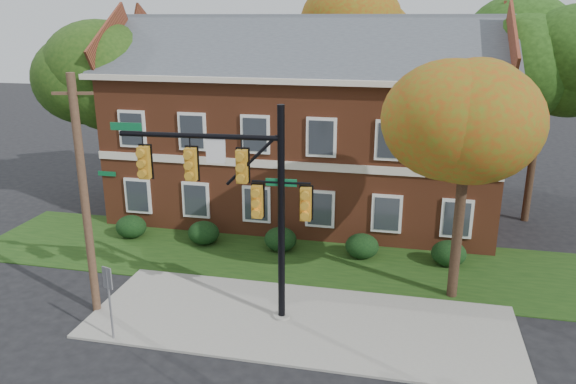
% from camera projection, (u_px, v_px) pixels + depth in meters
% --- Properties ---
extents(ground, '(120.00, 120.00, 0.00)m').
position_uv_depth(ground, '(294.00, 339.00, 17.63)').
color(ground, black).
rests_on(ground, ground).
extents(sidewalk, '(14.00, 5.00, 0.08)m').
position_uv_depth(sidewalk, '(300.00, 322.00, 18.55)').
color(sidewalk, gray).
rests_on(sidewalk, ground).
extents(grass_strip, '(30.00, 6.00, 0.04)m').
position_uv_depth(grass_strip, '(324.00, 261.00, 23.21)').
color(grass_strip, '#193811').
rests_on(grass_strip, ground).
extents(apartment_building, '(18.80, 8.80, 9.74)m').
position_uv_depth(apartment_building, '(304.00, 116.00, 27.68)').
color(apartment_building, brown).
rests_on(apartment_building, ground).
extents(hedge_far_left, '(1.40, 1.26, 1.05)m').
position_uv_depth(hedge_far_left, '(131.00, 227.00, 25.56)').
color(hedge_far_left, black).
rests_on(hedge_far_left, ground).
extents(hedge_left, '(1.40, 1.26, 1.05)m').
position_uv_depth(hedge_left, '(204.00, 233.00, 24.85)').
color(hedge_left, black).
rests_on(hedge_left, ground).
extents(hedge_center, '(1.40, 1.26, 1.05)m').
position_uv_depth(hedge_center, '(280.00, 239.00, 24.13)').
color(hedge_center, black).
rests_on(hedge_center, ground).
extents(hedge_right, '(1.40, 1.26, 1.05)m').
position_uv_depth(hedge_right, '(362.00, 246.00, 23.41)').
color(hedge_right, black).
rests_on(hedge_right, ground).
extents(hedge_far_right, '(1.40, 1.26, 1.05)m').
position_uv_depth(hedge_far_right, '(449.00, 253.00, 22.69)').
color(hedge_far_right, black).
rests_on(hedge_far_right, ground).
extents(tree_near_right, '(4.50, 4.25, 8.58)m').
position_uv_depth(tree_near_right, '(477.00, 114.00, 18.16)').
color(tree_near_right, black).
rests_on(tree_near_right, ground).
extents(tree_left_rear, '(5.40, 5.10, 8.88)m').
position_uv_depth(tree_left_rear, '(110.00, 79.00, 28.14)').
color(tree_left_rear, black).
rests_on(tree_left_rear, ground).
extents(tree_right_rear, '(6.30, 5.95, 10.62)m').
position_uv_depth(tree_right_rear, '(555.00, 53.00, 25.22)').
color(tree_right_rear, black).
rests_on(tree_right_rear, ground).
extents(tree_far_rear, '(6.84, 6.46, 11.52)m').
position_uv_depth(tree_far_rear, '(351.00, 31.00, 33.56)').
color(tree_far_rear, black).
rests_on(tree_far_rear, ground).
extents(traffic_signal, '(6.44, 0.75, 7.19)m').
position_uv_depth(traffic_signal, '(241.00, 190.00, 17.63)').
color(traffic_signal, gray).
rests_on(traffic_signal, ground).
extents(utility_pole, '(1.24, 0.38, 8.08)m').
position_uv_depth(utility_pole, '(84.00, 198.00, 18.12)').
color(utility_pole, '#473021').
rests_on(utility_pole, ground).
extents(sign_post, '(0.36, 0.16, 2.50)m').
position_uv_depth(sign_post, '(109.00, 291.00, 17.06)').
color(sign_post, slate).
rests_on(sign_post, ground).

